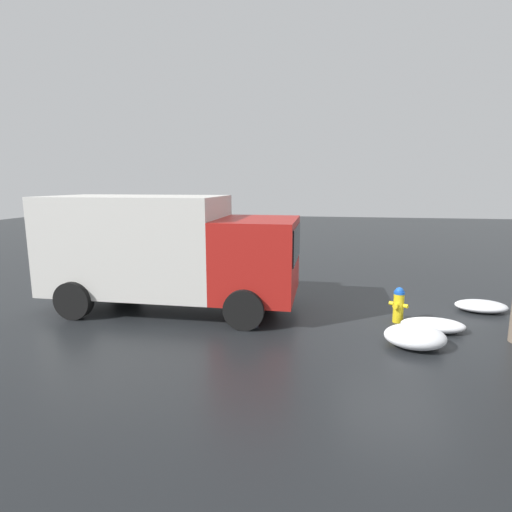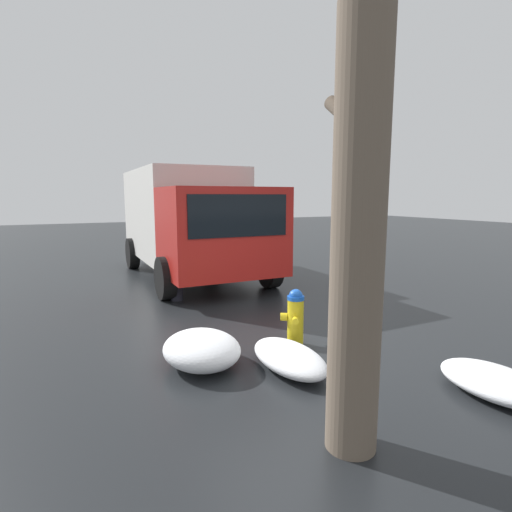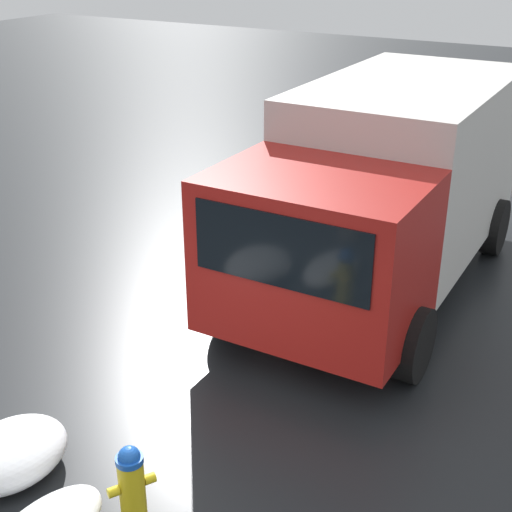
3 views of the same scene
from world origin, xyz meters
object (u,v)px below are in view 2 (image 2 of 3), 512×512
pedestrian (176,256)px  tree_trunk (358,240)px  fire_hydrant (295,317)px  delivery_truck (190,218)px

pedestrian → tree_trunk: bearing=-69.9°
fire_hydrant → delivery_truck: delivery_truck is taller
tree_trunk → delivery_truck: size_ratio=0.57×
delivery_truck → pedestrian: size_ratio=3.66×
fire_hydrant → pedestrian: bearing=-43.6°
fire_hydrant → tree_trunk: tree_trunk is taller
pedestrian → fire_hydrant: bearing=-55.4°
tree_trunk → delivery_truck: bearing=-7.4°
tree_trunk → pedestrian: bearing=0.3°
fire_hydrant → pedestrian: 3.38m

